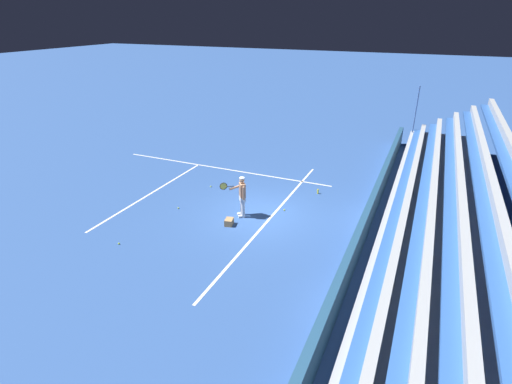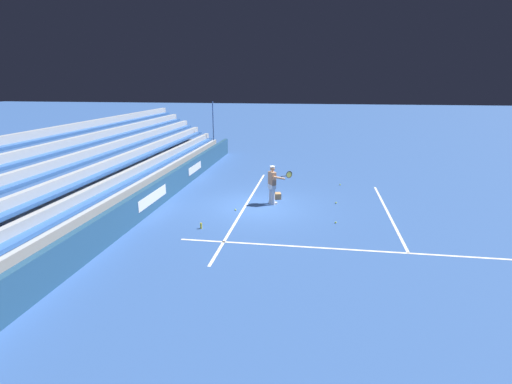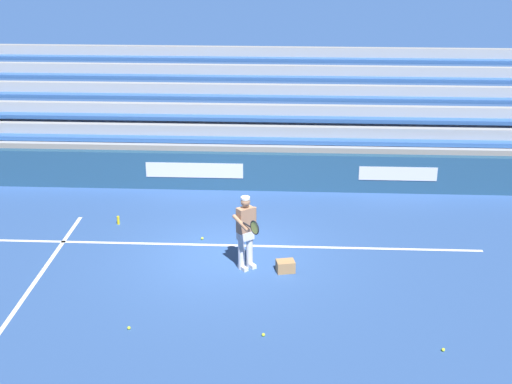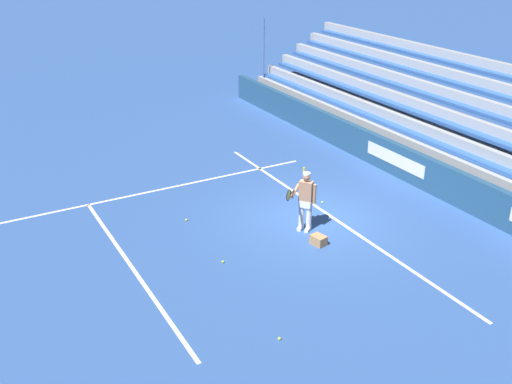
{
  "view_description": "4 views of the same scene",
  "coord_description": "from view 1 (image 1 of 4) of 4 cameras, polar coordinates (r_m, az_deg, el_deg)",
  "views": [
    {
      "loc": [
        -13.59,
        -5.82,
        7.64
      ],
      "look_at": [
        -0.72,
        -0.12,
        1.34
      ],
      "focal_mm": 28.0,
      "sensor_mm": 36.0,
      "label": 1
    },
    {
      "loc": [
        16.34,
        2.52,
        5.27
      ],
      "look_at": [
        0.79,
        0.09,
        0.87
      ],
      "focal_mm": 28.0,
      "sensor_mm": 36.0,
      "label": 2
    },
    {
      "loc": [
        -1.38,
        14.98,
        7.47
      ],
      "look_at": [
        -0.61,
        -0.41,
        1.43
      ],
      "focal_mm": 50.0,
      "sensor_mm": 36.0,
      "label": 3
    },
    {
      "loc": [
        -12.72,
        9.03,
        7.87
      ],
      "look_at": [
        0.64,
        1.58,
        0.94
      ],
      "focal_mm": 42.0,
      "sensor_mm": 36.0,
      "label": 4
    }
  ],
  "objects": [
    {
      "name": "tennis_ball_on_baseline",
      "position": [
        16.98,
        4.06,
        -2.57
      ],
      "size": [
        0.07,
        0.07,
        0.07
      ],
      "primitive_type": "sphere",
      "color": "#CCE533",
      "rests_on": "ground"
    },
    {
      "name": "tennis_player",
      "position": [
        16.13,
        -2.06,
        -0.62
      ],
      "size": [
        0.63,
        1.05,
        1.71
      ],
      "color": "silver",
      "rests_on": "ground"
    },
    {
      "name": "ball_box_cardboard",
      "position": [
        15.82,
        -3.86,
        -4.29
      ],
      "size": [
        0.45,
        0.38,
        0.26
      ],
      "primitive_type": "cube",
      "rotation": [
        0.0,
        0.0,
        0.21
      ],
      "color": "#A87F51",
      "rests_on": "ground"
    },
    {
      "name": "back_wall_sponsor_board",
      "position": [
        15.4,
        15.4,
        -4.24
      ],
      "size": [
        25.34,
        0.25,
        1.1
      ],
      "color": "navy",
      "rests_on": "ground"
    },
    {
      "name": "tennis_ball_far_right",
      "position": [
        17.41,
        -11.04,
        -2.27
      ],
      "size": [
        0.07,
        0.07,
        0.07
      ],
      "primitive_type": "sphere",
      "color": "#CCE533",
      "rests_on": "ground"
    },
    {
      "name": "water_bottle",
      "position": [
        18.7,
        8.84,
        0.07
      ],
      "size": [
        0.07,
        0.07,
        0.22
      ],
      "primitive_type": "cylinder",
      "color": "yellow",
      "rests_on": "ground"
    },
    {
      "name": "bleacher_stand",
      "position": [
        15.25,
        25.26,
        -5.07
      ],
      "size": [
        24.07,
        4.0,
        3.85
      ],
      "color": "#9EA3A8",
      "rests_on": "ground"
    },
    {
      "name": "ground_plane",
      "position": [
        16.64,
        0.62,
        -3.22
      ],
      "size": [
        160.0,
        160.0,
        0.0
      ],
      "primitive_type": "plane",
      "color": "#2D5193"
    },
    {
      "name": "court_service_line_white",
      "position": [
        19.26,
        -14.58,
        -0.06
      ],
      "size": [
        8.22,
        0.1,
        0.01
      ],
      "primitive_type": "cube",
      "color": "white",
      "rests_on": "ground"
    },
    {
      "name": "tennis_ball_by_box",
      "position": [
        15.39,
        -19.0,
        -6.98
      ],
      "size": [
        0.07,
        0.07,
        0.07
      ],
      "primitive_type": "sphere",
      "color": "#CCE533",
      "rests_on": "ground"
    },
    {
      "name": "court_baseline_white",
      "position": [
        16.47,
        2.22,
        -3.53
      ],
      "size": [
        12.0,
        0.1,
        0.01
      ],
      "primitive_type": "cube",
      "color": "white",
      "rests_on": "ground"
    },
    {
      "name": "tennis_ball_toward_net",
      "position": [
        19.33,
        -6.48,
        0.78
      ],
      "size": [
        0.07,
        0.07,
        0.07
      ],
      "primitive_type": "sphere",
      "color": "#CCE533",
      "rests_on": "ground"
    },
    {
      "name": "court_sideline_white",
      "position": [
        21.63,
        -4.82,
        3.35
      ],
      "size": [
        0.1,
        12.0,
        0.01
      ],
      "primitive_type": "cube",
      "color": "white",
      "rests_on": "ground"
    }
  ]
}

